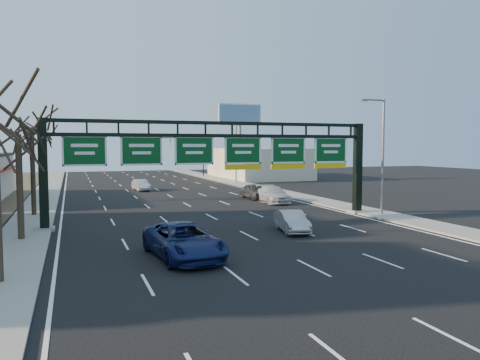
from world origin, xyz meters
name	(u,v)px	position (x,y,z in m)	size (l,w,h in m)	color
ground	(261,242)	(0.00, 0.00, 0.00)	(160.00, 160.00, 0.00)	black
sidewalk_left	(38,207)	(-12.80, 20.00, 0.06)	(3.00, 120.00, 0.12)	gray
sidewalk_right	(301,197)	(12.80, 20.00, 0.06)	(3.00, 120.00, 0.12)	gray
lane_markings	(182,202)	(0.00, 20.00, 0.01)	(21.60, 120.00, 0.01)	white
sign_gantry	(221,157)	(0.16, 8.00, 4.63)	(24.60, 1.20, 7.20)	black
building_right_distant	(257,163)	(20.00, 50.00, 2.50)	(12.00, 20.00, 5.00)	beige
tree_gantry	(17,116)	(-12.80, 5.00, 7.11)	(3.60, 3.60, 8.48)	black
tree_mid	(31,114)	(-12.80, 15.00, 7.85)	(3.60, 3.60, 9.24)	black
tree_far	(39,124)	(-12.80, 25.00, 7.48)	(3.60, 3.60, 8.86)	black
streetlight_near	(381,150)	(12.47, 6.00, 5.08)	(2.15, 0.22, 9.00)	slate
streetlight_far	(235,148)	(12.47, 40.00, 5.08)	(2.15, 0.22, 9.00)	slate
billboard_right	(240,123)	(15.00, 44.98, 9.06)	(7.00, 0.50, 12.00)	slate
traffic_signal_mast	(169,146)	(5.69, 55.00, 5.50)	(10.16, 0.54, 7.00)	black
car_blue_suv	(184,241)	(-4.99, -2.23, 0.84)	(2.78, 6.02, 1.67)	navy
car_silver_sedan	(292,221)	(2.98, 2.22, 0.67)	(1.43, 4.09, 1.35)	#A3A2A7
car_white_wagon	(273,194)	(8.15, 16.72, 0.78)	(2.18, 5.35, 1.55)	silver
car_grey_far	(255,191)	(7.67, 20.22, 0.77)	(1.83, 4.55, 1.55)	#383A3D
car_silver_distant	(141,185)	(-2.08, 33.20, 0.68)	(1.43, 4.10, 1.35)	silver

